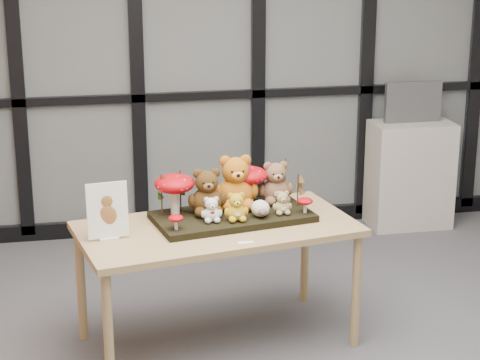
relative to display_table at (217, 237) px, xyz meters
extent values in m
plane|color=beige|center=(0.18, 1.91, 0.76)|extent=(5.00, 0.00, 5.00)
cube|color=#2D383F|center=(0.18, 1.88, 0.76)|extent=(4.90, 0.02, 2.70)
cube|color=black|center=(0.18, 1.88, -0.58)|extent=(4.90, 0.06, 0.12)
cube|color=black|center=(0.18, 1.88, 0.41)|extent=(4.90, 0.06, 0.06)
cube|color=black|center=(-1.12, 1.88, 0.76)|extent=(0.10, 0.06, 2.70)
cube|color=black|center=(-0.27, 1.88, 0.76)|extent=(0.10, 0.06, 2.70)
cube|color=black|center=(0.63, 1.88, 0.76)|extent=(0.10, 0.06, 2.70)
cube|color=black|center=(1.48, 1.88, 0.76)|extent=(0.10, 0.06, 2.70)
cube|color=black|center=(2.38, 1.88, 0.76)|extent=(0.10, 0.06, 2.70)
cube|color=#A08157|center=(0.00, 0.00, 0.05)|extent=(1.61, 1.02, 0.04)
cylinder|color=#A08157|center=(-0.63, -0.45, -0.30)|extent=(0.05, 0.05, 0.67)
cylinder|color=#A08157|center=(-0.75, 0.19, -0.30)|extent=(0.05, 0.05, 0.67)
cylinder|color=#A08157|center=(0.75, -0.19, -0.30)|extent=(0.05, 0.05, 0.67)
cylinder|color=#A08157|center=(0.63, 0.45, -0.30)|extent=(0.05, 0.05, 0.67)
cube|color=black|center=(0.10, 0.08, 0.09)|extent=(0.93, 0.58, 0.04)
cube|color=silver|center=(-0.59, -0.09, 0.07)|extent=(0.11, 0.07, 0.01)
cube|color=white|center=(-0.59, -0.09, 0.22)|extent=(0.22, 0.06, 0.30)
ellipsoid|color=brown|center=(-0.59, -0.10, 0.20)|extent=(0.09, 0.01, 0.11)
ellipsoid|color=brown|center=(-0.59, -0.10, 0.28)|extent=(0.06, 0.01, 0.06)
cube|color=white|center=(0.10, -0.29, 0.07)|extent=(0.08, 0.03, 0.00)
cube|color=#B4ACA1|center=(1.79, 1.66, -0.22)|extent=(0.62, 0.36, 0.82)
cube|color=#494B50|center=(1.79, 1.68, 0.34)|extent=(0.44, 0.05, 0.31)
cube|color=black|center=(1.79, 1.66, 0.34)|extent=(0.39, 0.00, 0.26)
camera|label=1|loc=(-0.74, -4.41, 1.68)|focal=65.00mm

